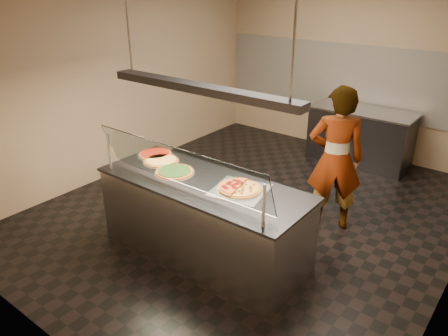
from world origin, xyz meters
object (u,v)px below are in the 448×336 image
Objects in this scene: half_pizza_pepperoni at (231,185)px; serving_counter at (204,219)px; pizza_cheese at (161,160)px; pizza_spatula at (170,162)px; sneeze_guard at (180,167)px; half_pizza_sausage at (248,191)px; perforated_tray at (240,190)px; pizza_tomato at (156,154)px; pizza_spinach at (175,171)px; prep_table at (360,136)px; worker at (335,159)px; heat_lamp_housing at (201,89)px.

serving_counter is at bearing -165.33° from half_pizza_pepperoni.
pizza_spatula is (0.14, -0.00, 0.01)m from pizza_cheese.
sneeze_guard is 4.51× the size of half_pizza_sausage.
perforated_tray is (0.43, 0.43, -0.29)m from sneeze_guard.
pizza_tomato is at bearing 174.39° from half_pizza_sausage.
pizza_spinach reaches higher than pizza_cheese.
half_pizza_sausage is (0.54, 0.43, -0.27)m from sneeze_guard.
prep_table is at bearing 85.10° from serving_counter.
half_pizza_pepperoni is at bearing 14.67° from serving_counter.
pizza_spatula is 0.12× the size of worker.
pizza_tomato is at bearing 166.45° from heat_lamp_housing.
pizza_spinach is at bearing -21.55° from pizza_cheese.
half_pizza_sausage is 1.13× the size of pizza_tomato.
half_pizza_pepperoni is 3.69m from prep_table.
heat_lamp_housing reaches higher than half_pizza_pepperoni.
worker is (0.42, 1.41, -0.02)m from perforated_tray.
pizza_cheese is 0.19× the size of heat_lamp_housing.
pizza_spatula is at bearing -104.62° from prep_table.
serving_counter is 0.73m from half_pizza_sausage.
half_pizza_pepperoni is at bearing -6.57° from pizza_tomato.
perforated_tray is at bearing 44.95° from sneeze_guard.
pizza_cheese is 1.92× the size of pizza_spatula.
half_pizza_sausage is 1.16m from pizza_spatula.
pizza_spatula reaches higher than prep_table.
perforated_tray is at bearing 6.40° from pizza_spinach.
pizza_spatula is (0.34, -0.10, 0.01)m from pizza_tomato.
half_pizza_sausage is (0.11, 0.00, 0.02)m from perforated_tray.
half_pizza_sausage is 1.10× the size of pizza_cheese.
heat_lamp_housing reaches higher than pizza_spatula.
heat_lamp_housing reaches higher than sneeze_guard.
pizza_tomato is at bearing 156.66° from pizza_spinach.
pizza_spatula is at bearing -0.40° from pizza_cheese.
perforated_tray is 0.35× the size of worker.
heat_lamp_housing is (-0.43, -0.08, 1.01)m from perforated_tray.
perforated_tray is at bearing -2.24° from pizza_cheese.
pizza_cheese is (-0.76, 0.13, 0.48)m from serving_counter.
pizza_cheese is at bearing 170.21° from heat_lamp_housing.
pizza_spatula is (-0.94, 0.05, -0.01)m from half_pizza_pepperoni.
pizza_spatula is at bearing 142.65° from sneeze_guard.
sneeze_guard is at bearing -135.05° from perforated_tray.
perforated_tray is 0.38× the size of prep_table.
half_pizza_pepperoni is 0.21× the size of heat_lamp_housing.
pizza_cheese is at bearing 179.60° from pizza_spatula.
pizza_spinach reaches higher than prep_table.
prep_table is 4.03m from heat_lamp_housing.
half_pizza_sausage is at bearing 0.17° from half_pizza_pepperoni.
pizza_spatula is (-0.62, 0.47, -0.27)m from sneeze_guard.
half_pizza_pepperoni is 1.29m from pizza_tomato.
heat_lamp_housing reaches higher than pizza_spinach.
worker is at bearing 77.48° from half_pizza_sausage.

